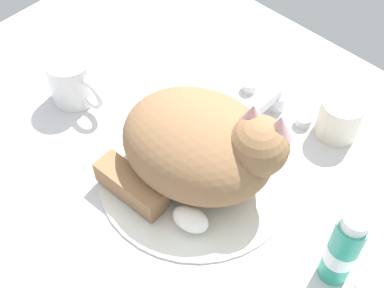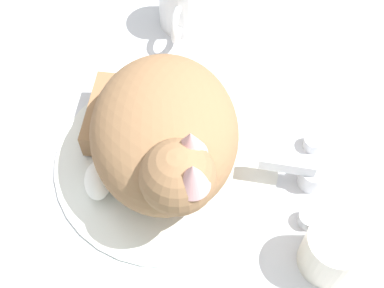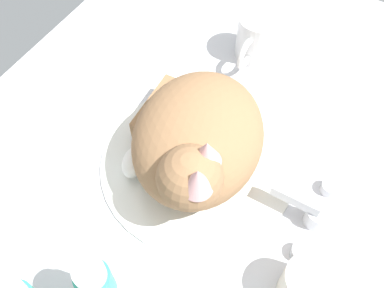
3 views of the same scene
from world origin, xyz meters
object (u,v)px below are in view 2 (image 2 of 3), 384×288
Objects in this scene: cat at (164,136)px; coffee_mug at (183,3)px; faucet at (305,173)px; rinse_cup at (331,251)px.

coffee_mug is at bearing -174.34° from cat.
faucet is 11.65cm from rinse_cup.
rinse_cup reaches higher than faucet.
rinse_cup is at bearing 66.06° from cat.
coffee_mug is (-27.05, -21.67, 2.21)cm from faucet.
faucet is at bearing 38.70° from coffee_mug.
cat reaches higher than faucet.
cat is 24.93cm from rinse_cup.
faucet is 1.21× the size of coffee_mug.
coffee_mug reaches higher than rinse_cup.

